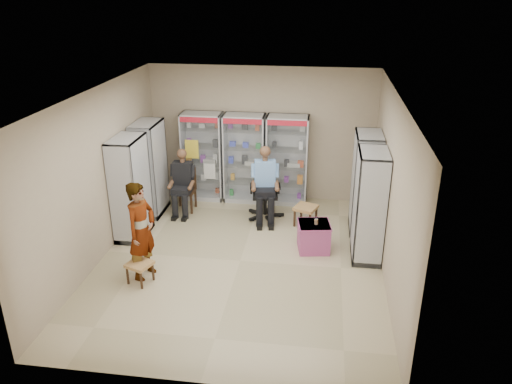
# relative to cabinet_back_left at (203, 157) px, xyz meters

# --- Properties ---
(floor) EXTENTS (6.00, 6.00, 0.00)m
(floor) POSITION_rel_cabinet_back_left_xyz_m (1.30, -2.73, -1.00)
(floor) COLOR tan
(floor) RESTS_ON ground
(room_shell) EXTENTS (5.02, 6.02, 3.01)m
(room_shell) POSITION_rel_cabinet_back_left_xyz_m (1.30, -2.73, 0.97)
(room_shell) COLOR tan
(room_shell) RESTS_ON ground
(cabinet_back_left) EXTENTS (0.90, 0.50, 2.00)m
(cabinet_back_left) POSITION_rel_cabinet_back_left_xyz_m (0.00, 0.00, 0.00)
(cabinet_back_left) COLOR silver
(cabinet_back_left) RESTS_ON floor
(cabinet_back_mid) EXTENTS (0.90, 0.50, 2.00)m
(cabinet_back_mid) POSITION_rel_cabinet_back_left_xyz_m (0.95, 0.00, 0.00)
(cabinet_back_mid) COLOR #A4A6AB
(cabinet_back_mid) RESTS_ON floor
(cabinet_back_right) EXTENTS (0.90, 0.50, 2.00)m
(cabinet_back_right) POSITION_rel_cabinet_back_left_xyz_m (1.90, 0.00, 0.00)
(cabinet_back_right) COLOR #B2B3B9
(cabinet_back_right) RESTS_ON floor
(cabinet_right_far) EXTENTS (0.90, 0.50, 2.00)m
(cabinet_right_far) POSITION_rel_cabinet_back_left_xyz_m (3.53, -1.13, 0.00)
(cabinet_right_far) COLOR silver
(cabinet_right_far) RESTS_ON floor
(cabinet_right_near) EXTENTS (0.90, 0.50, 2.00)m
(cabinet_right_near) POSITION_rel_cabinet_back_left_xyz_m (3.53, -2.23, 0.00)
(cabinet_right_near) COLOR silver
(cabinet_right_near) RESTS_ON floor
(cabinet_left_far) EXTENTS (0.90, 0.50, 2.00)m
(cabinet_left_far) POSITION_rel_cabinet_back_left_xyz_m (-0.93, -0.93, 0.00)
(cabinet_left_far) COLOR #A3A5AA
(cabinet_left_far) RESTS_ON floor
(cabinet_left_near) EXTENTS (0.90, 0.50, 2.00)m
(cabinet_left_near) POSITION_rel_cabinet_back_left_xyz_m (-0.93, -2.03, 0.00)
(cabinet_left_near) COLOR #B0B1B7
(cabinet_left_near) RESTS_ON floor
(wooden_chair) EXTENTS (0.42, 0.42, 0.94)m
(wooden_chair) POSITION_rel_cabinet_back_left_xyz_m (-0.25, -0.73, -0.53)
(wooden_chair) COLOR black
(wooden_chair) RESTS_ON floor
(seated_customer) EXTENTS (0.44, 0.60, 1.34)m
(seated_customer) POSITION_rel_cabinet_back_left_xyz_m (-0.25, -0.78, -0.33)
(seated_customer) COLOR black
(seated_customer) RESTS_ON floor
(office_chair) EXTENTS (0.73, 0.73, 1.18)m
(office_chair) POSITION_rel_cabinet_back_left_xyz_m (1.52, -0.85, -0.41)
(office_chair) COLOR black
(office_chair) RESTS_ON floor
(seated_shopkeeper) EXTENTS (0.59, 0.75, 1.50)m
(seated_shopkeeper) POSITION_rel_cabinet_back_left_xyz_m (1.52, -0.90, -0.25)
(seated_shopkeeper) COLOR #6397C4
(seated_shopkeeper) RESTS_ON floor
(pink_trunk) EXTENTS (0.64, 0.62, 0.54)m
(pink_trunk) POSITION_rel_cabinet_back_left_xyz_m (2.59, -2.13, -0.73)
(pink_trunk) COLOR #A4418C
(pink_trunk) RESTS_ON floor
(tea_glass) EXTENTS (0.07, 0.07, 0.10)m
(tea_glass) POSITION_rel_cabinet_back_left_xyz_m (2.62, -2.14, -0.41)
(tea_glass) COLOR #4F1E06
(tea_glass) RESTS_ON pink_trunk
(woven_stool_a) EXTENTS (0.54, 0.54, 0.42)m
(woven_stool_a) POSITION_rel_cabinet_back_left_xyz_m (2.39, -1.12, -0.79)
(woven_stool_a) COLOR #A37945
(woven_stool_a) RESTS_ON floor
(woven_stool_b) EXTENTS (0.47, 0.47, 0.37)m
(woven_stool_b) POSITION_rel_cabinet_back_left_xyz_m (-0.23, -3.63, -0.82)
(woven_stool_b) COLOR #B1864B
(woven_stool_b) RESTS_ON floor
(standing_man) EXTENTS (0.57, 0.71, 1.70)m
(standing_man) POSITION_rel_cabinet_back_left_xyz_m (-0.23, -3.41, -0.15)
(standing_man) COLOR #939396
(standing_man) RESTS_ON floor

